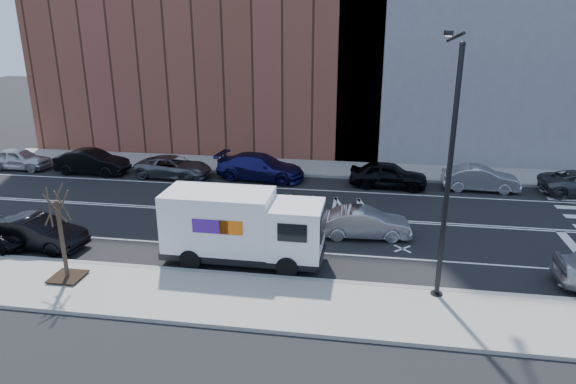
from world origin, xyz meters
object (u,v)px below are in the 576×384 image
(fedex_van, at_px, (242,226))
(driving_sedan, at_px, (365,223))
(far_parked_b, at_px, (92,162))
(far_parked_a, at_px, (19,159))

(fedex_van, height_order, driving_sedan, fedex_van)
(far_parked_b, distance_m, driving_sedan, 19.48)
(far_parked_a, relative_size, driving_sedan, 1.00)
(fedex_van, relative_size, far_parked_a, 1.58)
(fedex_van, relative_size, far_parked_b, 1.40)
(fedex_van, bearing_deg, far_parked_a, 148.89)
(far_parked_a, height_order, driving_sedan, far_parked_a)
(far_parked_b, bearing_deg, fedex_van, -128.79)
(far_parked_b, bearing_deg, driving_sedan, -111.36)
(far_parked_a, xyz_separation_m, driving_sedan, (23.30, -7.90, -0.03))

